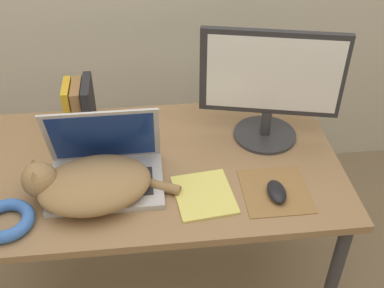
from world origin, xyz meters
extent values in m
cube|color=#93704C|center=(0.00, 0.35, 0.71)|extent=(1.22, 0.70, 0.03)
cylinder|color=#38383D|center=(-0.56, 0.65, 0.35)|extent=(0.04, 0.04, 0.70)
cylinder|color=#38383D|center=(0.56, 0.65, 0.35)|extent=(0.04, 0.04, 0.70)
cube|color=#B7B7BC|center=(-0.17, 0.26, 0.73)|extent=(0.36, 0.25, 0.02)
cube|color=#28282D|center=(-0.17, 0.25, 0.75)|extent=(0.29, 0.13, 0.00)
cube|color=#B7B7BC|center=(-0.17, 0.34, 0.86)|extent=(0.36, 0.09, 0.24)
cube|color=navy|center=(-0.17, 0.34, 0.86)|extent=(0.32, 0.08, 0.21)
ellipsoid|color=#99754C|center=(-0.20, 0.21, 0.78)|extent=(0.38, 0.31, 0.10)
sphere|color=#99754C|center=(-0.36, 0.22, 0.80)|extent=(0.11, 0.11, 0.11)
cone|color=#99754C|center=(-0.38, 0.25, 0.84)|extent=(0.04, 0.04, 0.03)
cone|color=#99754C|center=(-0.36, 0.19, 0.84)|extent=(0.04, 0.04, 0.03)
cylinder|color=#99754C|center=(-0.01, 0.22, 0.74)|extent=(0.14, 0.09, 0.03)
cylinder|color=#333338|center=(0.39, 0.46, 0.73)|extent=(0.22, 0.22, 0.01)
cylinder|color=#333338|center=(0.39, 0.46, 0.78)|extent=(0.04, 0.04, 0.09)
cube|color=#28282D|center=(0.39, 0.46, 0.98)|extent=(0.47, 0.13, 0.30)
cube|color=white|center=(0.39, 0.45, 0.98)|extent=(0.43, 0.10, 0.27)
cube|color=olive|center=(0.36, 0.18, 0.73)|extent=(0.21, 0.22, 0.00)
ellipsoid|color=black|center=(0.35, 0.16, 0.74)|extent=(0.06, 0.10, 0.03)
cube|color=gold|center=(-0.30, 0.58, 0.82)|extent=(0.03, 0.13, 0.18)
cube|color=olive|center=(-0.27, 0.58, 0.82)|extent=(0.03, 0.14, 0.18)
cube|color=#232328|center=(-0.24, 0.58, 0.82)|extent=(0.03, 0.16, 0.19)
torus|color=blue|center=(-0.45, 0.12, 0.74)|extent=(0.17, 0.17, 0.04)
cube|color=#E5DB6B|center=(0.13, 0.18, 0.73)|extent=(0.20, 0.22, 0.01)
camera|label=1|loc=(-0.02, -0.89, 1.78)|focal=45.00mm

